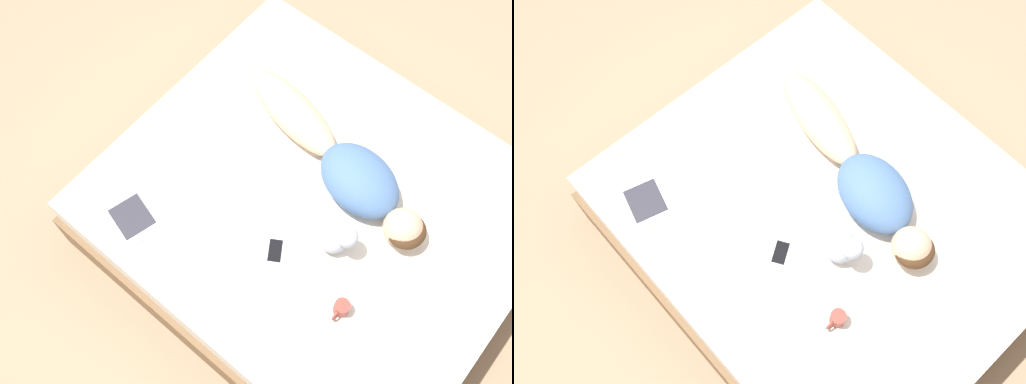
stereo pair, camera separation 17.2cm
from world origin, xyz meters
TOP-DOWN VIEW (x-y plane):
  - ground_plane at (0.00, 0.00)m, footprint 12.00×12.00m
  - bed at (0.00, 0.00)m, footprint 1.83×2.09m
  - person at (-0.19, -0.02)m, footprint 0.49×1.27m
  - open_magazine at (0.55, -0.61)m, footprint 0.57×0.40m
  - coffee_mug at (0.38, 0.42)m, footprint 0.11×0.07m
  - cell_phone at (0.35, 0.01)m, footprint 0.16×0.14m
  - plush_toy at (0.14, 0.21)m, footprint 0.16×0.18m

SIDE VIEW (x-z plane):
  - ground_plane at x=0.00m, z-range 0.00..0.00m
  - bed at x=0.00m, z-range 0.00..0.53m
  - open_magazine at x=0.55m, z-range 0.53..0.54m
  - cell_phone at x=0.35m, z-range 0.53..0.54m
  - coffee_mug at x=0.38m, z-range 0.54..0.62m
  - plush_toy at x=0.14m, z-range 0.52..0.74m
  - person at x=-0.19m, z-range 0.52..0.73m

